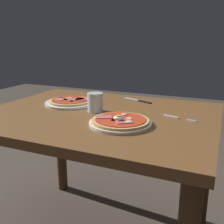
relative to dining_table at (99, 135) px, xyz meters
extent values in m
cube|color=brown|center=(0.00, 0.00, 0.10)|extent=(1.11, 0.87, 0.04)
cylinder|color=#4A3018|center=(-0.50, 0.38, -0.28)|extent=(0.07, 0.07, 0.71)
cylinder|color=#4A3018|center=(0.50, 0.38, -0.28)|extent=(0.07, 0.07, 0.71)
cylinder|color=silver|center=(0.17, -0.13, 0.12)|extent=(0.26, 0.26, 0.01)
cylinder|color=tan|center=(0.17, -0.13, 0.14)|extent=(0.24, 0.24, 0.01)
cylinder|color=red|center=(0.17, -0.13, 0.14)|extent=(0.21, 0.21, 0.00)
torus|color=black|center=(0.15, -0.11, 0.15)|extent=(0.02, 0.02, 0.00)
torus|color=black|center=(0.15, -0.16, 0.15)|extent=(0.02, 0.02, 0.00)
torus|color=black|center=(0.16, -0.16, 0.15)|extent=(0.02, 0.02, 0.00)
cube|color=#C65B66|center=(0.10, -0.14, 0.15)|extent=(0.08, 0.07, 0.00)
cube|color=#C65B66|center=(0.19, -0.16, 0.15)|extent=(0.09, 0.09, 0.00)
cylinder|color=beige|center=(0.16, -0.07, 0.15)|extent=(0.02, 0.02, 0.00)
cylinder|color=beige|center=(0.17, -0.17, 0.15)|extent=(0.02, 0.02, 0.00)
cylinder|color=beige|center=(0.21, -0.16, 0.15)|extent=(0.03, 0.03, 0.00)
cylinder|color=beige|center=(0.20, -0.12, 0.15)|extent=(0.02, 0.02, 0.00)
ellipsoid|color=white|center=(0.17, -0.16, 0.15)|extent=(0.04, 0.03, 0.02)
cylinder|color=yellow|center=(0.17, -0.16, 0.16)|extent=(0.02, 0.02, 0.00)
cylinder|color=white|center=(-0.22, 0.09, 0.12)|extent=(0.27, 0.27, 0.01)
cylinder|color=#DBB26B|center=(-0.22, 0.09, 0.14)|extent=(0.23, 0.23, 0.01)
cylinder|color=red|center=(-0.22, 0.09, 0.14)|extent=(0.20, 0.20, 0.00)
torus|color=black|center=(-0.19, 0.06, 0.15)|extent=(0.02, 0.02, 0.00)
torus|color=black|center=(-0.24, 0.08, 0.15)|extent=(0.02, 0.02, 0.00)
torus|color=black|center=(-0.28, 0.10, 0.15)|extent=(0.02, 0.02, 0.00)
torus|color=black|center=(-0.25, 0.09, 0.15)|extent=(0.02, 0.02, 0.00)
cube|color=#D16B70|center=(-0.27, 0.06, 0.15)|extent=(0.05, 0.07, 0.00)
cube|color=#C65B66|center=(-0.19, 0.11, 0.15)|extent=(0.10, 0.10, 0.00)
cube|color=#D16B70|center=(-0.16, 0.12, 0.15)|extent=(0.09, 0.08, 0.00)
cylinder|color=beige|center=(-0.24, 0.10, 0.15)|extent=(0.03, 0.03, 0.00)
cylinder|color=beige|center=(-0.24, 0.12, 0.15)|extent=(0.03, 0.03, 0.00)
cylinder|color=silver|center=(-0.02, 0.01, 0.17)|extent=(0.08, 0.08, 0.09)
cylinder|color=silver|center=(-0.02, 0.01, 0.14)|extent=(0.07, 0.07, 0.04)
cube|color=silver|center=(0.34, 0.06, 0.12)|extent=(0.08, 0.03, 0.00)
cube|color=silver|center=(0.43, 0.03, 0.12)|extent=(0.04, 0.01, 0.00)
cube|color=silver|center=(0.43, 0.03, 0.12)|extent=(0.04, 0.01, 0.00)
cube|color=silver|center=(0.43, 0.04, 0.12)|extent=(0.04, 0.01, 0.00)
cube|color=silver|center=(0.44, 0.04, 0.12)|extent=(0.04, 0.01, 0.00)
cube|color=silver|center=(0.06, 0.33, 0.12)|extent=(0.11, 0.06, 0.00)
cube|color=black|center=(0.15, 0.29, 0.12)|extent=(0.09, 0.05, 0.01)
camera|label=1|loc=(0.56, -1.12, 0.47)|focal=42.58mm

